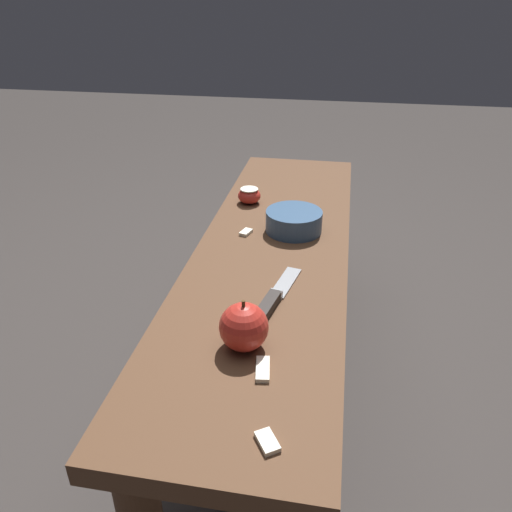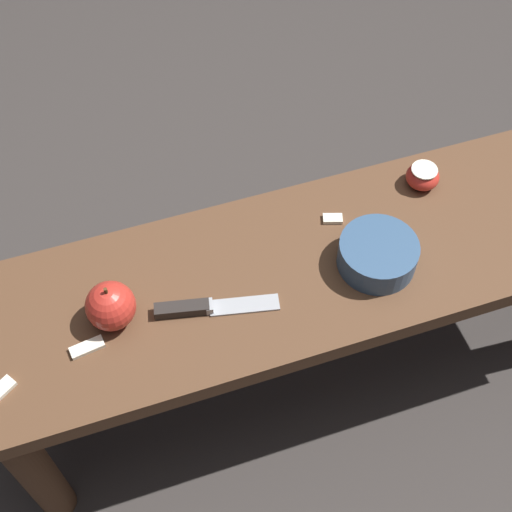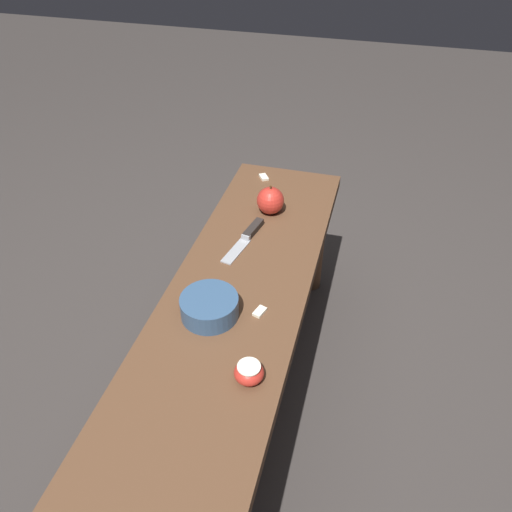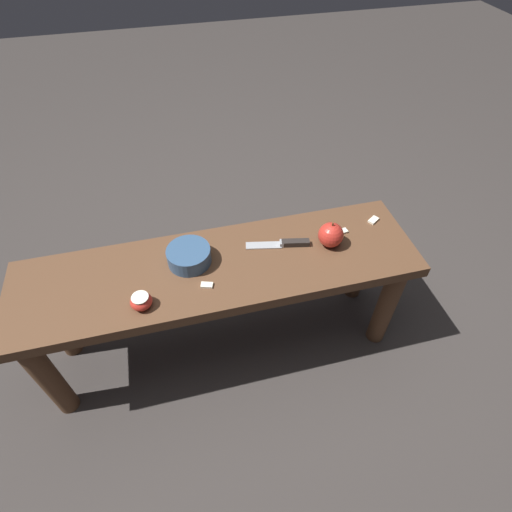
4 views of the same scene
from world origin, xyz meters
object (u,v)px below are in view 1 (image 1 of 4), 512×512
object	(u,v)px
knife	(273,299)
apple_cut	(249,196)
apple_whole	(244,327)
bowl	(294,221)
wooden_bench	(272,278)

from	to	relation	value
knife	apple_cut	size ratio (longest dim) A/B	3.35
apple_cut	knife	bearing A→B (deg)	-164.08
apple_whole	bowl	size ratio (longest dim) A/B	0.68
apple_whole	apple_cut	xyz separation A→B (m)	(0.63, 0.11, -0.02)
wooden_bench	knife	bearing A→B (deg)	-171.85
apple_cut	bowl	world-z (taller)	bowl
wooden_bench	knife	distance (m)	0.27
wooden_bench	knife	xyz separation A→B (m)	(-0.24, -0.03, 0.10)
wooden_bench	knife	size ratio (longest dim) A/B	6.13
wooden_bench	apple_cut	size ratio (longest dim) A/B	20.51
apple_cut	apple_whole	bearing A→B (deg)	-170.10
knife	apple_whole	xyz separation A→B (m)	(-0.14, 0.03, 0.03)
wooden_bench	bowl	world-z (taller)	bowl
apple_whole	apple_cut	distance (m)	0.64
wooden_bench	apple_whole	bearing A→B (deg)	-179.20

